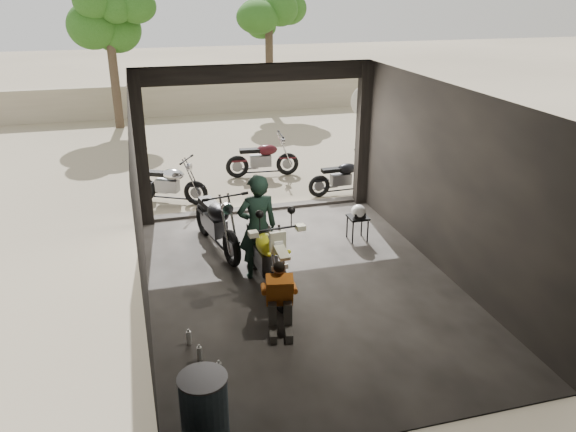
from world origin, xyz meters
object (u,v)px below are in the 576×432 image
outside_bike_b (262,156)px  stool (358,220)px  oil_drum (204,409)px  outside_bike_a (169,180)px  mechanic (280,301)px  main_bike (265,251)px  rider (258,227)px  sign_post (365,116)px  outside_bike_c (343,174)px  helmet (358,211)px  left_bike (216,218)px

outside_bike_b → stool: bearing=-164.0°
outside_bike_b → oil_drum: outside_bike_b is taller
outside_bike_a → mechanic: (1.15, -5.72, -0.04)m
main_bike → rider: bearing=91.2°
rider → sign_post: sign_post is taller
outside_bike_c → mechanic: mechanic is taller
oil_drum → sign_post: 9.57m
outside_bike_b → oil_drum: size_ratio=2.05×
outside_bike_a → helmet: outside_bike_a is taller
main_bike → rider: rider is taller
rider → sign_post: bearing=-131.7°
rider → helmet: 2.35m
main_bike → outside_bike_c: size_ratio=1.35×
outside_bike_a → stool: outside_bike_a is taller
rider → stool: bearing=-158.7°
rider → helmet: rider is taller
left_bike → mechanic: (0.47, -2.96, -0.13)m
mechanic → sign_post: bearing=69.5°
outside_bike_c → rider: (-2.82, -3.50, 0.42)m
outside_bike_b → oil_drum: 9.22m
left_bike → stool: 2.73m
main_bike → rider: (-0.04, 0.40, 0.25)m
rider → mechanic: rider is taller
outside_bike_b → outside_bike_a: bearing=122.4°
oil_drum → sign_post: size_ratio=0.34×
stool → outside_bike_b: bearing=101.5°
main_bike → left_bike: (-0.56, 1.66, -0.03)m
outside_bike_a → rider: rider is taller
left_bike → helmet: left_bike is taller
left_bike → stool: bearing=-18.6°
main_bike → outside_bike_a: size_ratio=1.25×
main_bike → rider: size_ratio=1.09×
main_bike → mechanic: main_bike is taller
left_bike → helmet: (2.68, -0.38, 0.01)m
main_bike → outside_bike_b: size_ratio=1.21×
outside_bike_b → helmet: size_ratio=5.74×
left_bike → outside_bike_a: (-0.68, 2.75, -0.10)m
outside_bike_c → sign_post: sign_post is taller
left_bike → stool: (2.70, -0.32, -0.20)m
outside_bike_b → mechanic: bearing=173.7°
left_bike → outside_bike_b: left_bike is taller
outside_bike_a → mechanic: size_ratio=1.59×
outside_bike_c → mechanic: bearing=148.7°
main_bike → stool: bearing=27.7°
stool → mechanic: bearing=-130.3°
left_bike → mechanic: bearing=-92.9°
stool → oil_drum: bearing=-128.7°
outside_bike_b → helmet: outside_bike_b is taller
outside_bike_b → oil_drum: bearing=167.7°
helmet → outside_bike_a: bearing=116.3°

